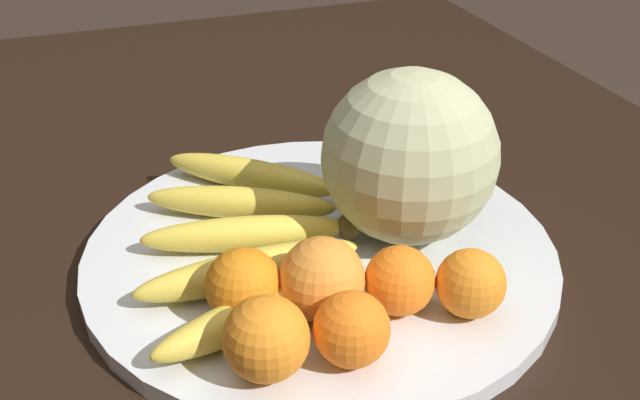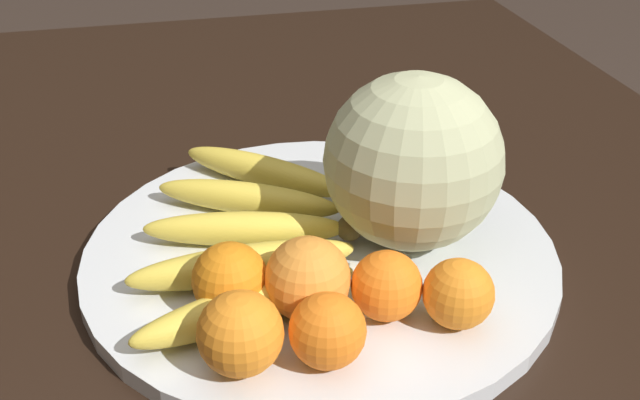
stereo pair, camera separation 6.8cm
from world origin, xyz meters
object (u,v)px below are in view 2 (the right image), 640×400
object	(u,v)px
orange_mid_center	(308,279)
kitchen_table	(255,302)
orange_back_left	(328,331)
orange_front_left	(240,333)
melon	(413,161)
orange_back_right	(230,280)
orange_top_small	(387,286)
orange_front_right	(458,294)
produce_tag	(362,289)
banana_bunch	(252,232)
fruit_bowl	(320,252)

from	to	relation	value
orange_mid_center	kitchen_table	bearing A→B (deg)	-170.68
orange_mid_center	orange_back_left	xyz separation A→B (m)	(0.06, 0.00, -0.01)
orange_front_left	orange_back_left	world-z (taller)	orange_front_left
melon	orange_back_left	xyz separation A→B (m)	(0.15, -0.12, -0.05)
orange_back_right	orange_top_small	xyz separation A→B (m)	(0.03, 0.12, -0.00)
orange_back_right	orange_mid_center	bearing A→B (deg)	73.45
orange_front_left	orange_front_right	world-z (taller)	orange_front_left
orange_front_right	orange_back_left	world-z (taller)	orange_back_left
kitchen_table	produce_tag	size ratio (longest dim) A/B	18.67
melon	orange_front_left	size ratio (longest dim) A/B	2.51
banana_bunch	orange_front_right	distance (m)	0.21
melon	orange_mid_center	bearing A→B (deg)	-52.86
orange_back_left	produce_tag	size ratio (longest dim) A/B	0.75
fruit_bowl	orange_front_right	xyz separation A→B (m)	(0.13, 0.08, 0.04)
melon	orange_back_right	xyz separation A→B (m)	(0.07, -0.18, -0.05)
fruit_bowl	banana_bunch	distance (m)	0.07
orange_front_right	produce_tag	distance (m)	0.09
orange_top_small	kitchen_table	bearing A→B (deg)	-152.80
banana_bunch	orange_front_left	world-z (taller)	orange_front_left
orange_mid_center	orange_back_left	world-z (taller)	orange_mid_center
orange_front_left	orange_front_right	xyz separation A→B (m)	(-0.01, 0.18, -0.00)
orange_mid_center	produce_tag	world-z (taller)	orange_mid_center
kitchen_table	melon	size ratio (longest dim) A/B	8.92
fruit_bowl	orange_back_left	bearing A→B (deg)	-11.13
melon	produce_tag	xyz separation A→B (m)	(0.07, -0.07, -0.08)
fruit_bowl	orange_top_small	distance (m)	0.12
melon	orange_top_small	bearing A→B (deg)	-28.02
kitchen_table	orange_front_right	world-z (taller)	orange_front_right
melon	orange_front_left	bearing A→B (deg)	-52.13
melon	orange_back_right	distance (m)	0.20
orange_front_right	produce_tag	world-z (taller)	orange_front_right
melon	orange_back_left	distance (m)	0.20
banana_bunch	orange_front_left	distance (m)	0.16
kitchen_table	orange_back_right	world-z (taller)	orange_back_right
orange_mid_center	orange_back_right	bearing A→B (deg)	-106.55
fruit_bowl	orange_back_right	world-z (taller)	orange_back_right
orange_front_left	orange_back_right	world-z (taller)	orange_front_left
banana_bunch	orange_mid_center	size ratio (longest dim) A/B	4.82
banana_bunch	orange_top_small	size ratio (longest dim) A/B	5.79
orange_back_right	fruit_bowl	bearing A→B (deg)	129.48
banana_bunch	orange_front_right	bearing A→B (deg)	147.73
kitchen_table	orange_back_left	distance (m)	0.25
banana_bunch	orange_back_left	size ratio (longest dim) A/B	5.75
orange_back_right	banana_bunch	bearing A→B (deg)	160.79
orange_mid_center	orange_back_right	distance (m)	0.06
banana_bunch	produce_tag	size ratio (longest dim) A/B	4.32
orange_mid_center	orange_top_small	xyz separation A→B (m)	(0.02, 0.06, -0.01)
kitchen_table	produce_tag	bearing A→B (deg)	29.94
banana_bunch	orange_mid_center	world-z (taller)	orange_mid_center
orange_front_left	orange_top_small	world-z (taller)	orange_front_left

